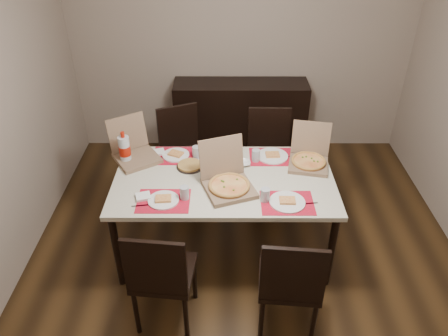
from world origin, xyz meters
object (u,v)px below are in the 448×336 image
Objects in this scene: chair_far_left at (182,148)px; pizza_box_center at (228,182)px; chair_near_left at (161,275)px; sideboard at (240,119)px; dining_table at (224,185)px; dip_bowl at (243,163)px; soda_bottle at (125,150)px; chair_far_right at (269,151)px; chair_near_right at (290,282)px.

pizza_box_center is (0.46, -1.00, 0.30)m from chair_far_left.
pizza_box_center is at bearing 55.98° from chair_near_left.
sideboard is 2.52m from chair_near_left.
chair_near_left is at bearing -124.02° from pizza_box_center.
dining_table is 0.27m from dip_bowl.
soda_bottle reaches higher than chair_far_left.
dining_table is 0.95m from chair_far_right.
pizza_box_center is (0.03, -0.14, 0.12)m from dining_table.
pizza_box_center reaches higher than dining_table.
pizza_box_center is (0.46, 0.69, 0.30)m from chair_near_left.
chair_far_left is 1.00× the size of chair_far_right.
soda_bottle is at bearing 156.68° from pizza_box_center.
chair_near_left reaches higher than dining_table.
dip_bowl is 1.02m from soda_bottle.
dip_bowl is (0.59, -0.67, 0.25)m from chair_far_left.
chair_far_left is 0.87m from chair_far_right.
chair_near_left is 1.00× the size of chair_far_right.
dining_table is 0.95m from chair_near_left.
sideboard is at bearing 75.76° from chair_near_left.
chair_near_right is 3.15× the size of soda_bottle.
chair_near_left is 1.20m from soda_bottle.
dining_table is at bearing -96.54° from sideboard.
sideboard is 1.61× the size of chair_far_left.
chair_far_left is 7.70× the size of dip_bowl.
dip_bowl is (0.14, 0.34, -0.04)m from pizza_box_center.
dip_bowl is (-0.02, -1.41, 0.31)m from sideboard.
chair_near_right is 1.15m from dip_bowl.
dip_bowl is (-0.29, 1.09, 0.25)m from chair_near_right.
chair_near_left and chair_far_right have the same top height.
dining_table is 1.01m from chair_near_right.
chair_near_left is at bearing -117.78° from dining_table.
pizza_box_center is 1.70× the size of soda_bottle.
sideboard is 1.61× the size of chair_near_right.
chair_far_right is (0.88, 1.64, 0.00)m from chair_near_left.
chair_far_right is 3.15× the size of soda_bottle.
chair_near_right is 1.85× the size of pizza_box_center.
chair_near_left reaches higher than sideboard.
dining_table is at bearing 62.22° from chair_near_left.
chair_near_left is at bearing -68.89° from soda_bottle.
dining_table is at bearing 102.25° from pizza_box_center.
chair_far_right is 1.08m from pizza_box_center.
dip_bowl is at bearing -48.38° from chair_far_left.
pizza_box_center is 4.15× the size of dip_bowl.
chair_far_right is at bearing 61.77° from chair_near_left.
dining_table is 3.59× the size of pizza_box_center.
chair_far_right is at bearing -3.23° from chair_far_left.
chair_near_left is at bearing -118.23° from chair_far_right.
sideboard is 1.61× the size of chair_far_right.
pizza_box_center reaches higher than chair_near_left.
sideboard is 1.77m from soda_bottle.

